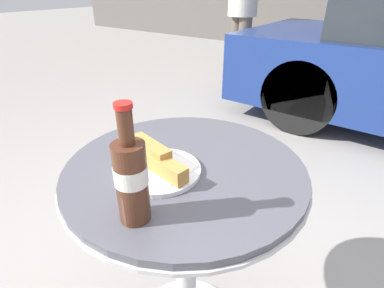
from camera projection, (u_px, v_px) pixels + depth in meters
bistro_table at (186, 221)px, 0.91m from camera, size 0.67×0.67×0.76m
cola_bottle_left at (131, 178)px, 0.58m from camera, size 0.07×0.07×0.26m
lunch_plate_near at (158, 165)px, 0.78m from camera, size 0.22×0.22×0.07m
pedestrian at (243, 3)px, 3.61m from camera, size 0.35×0.35×1.73m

